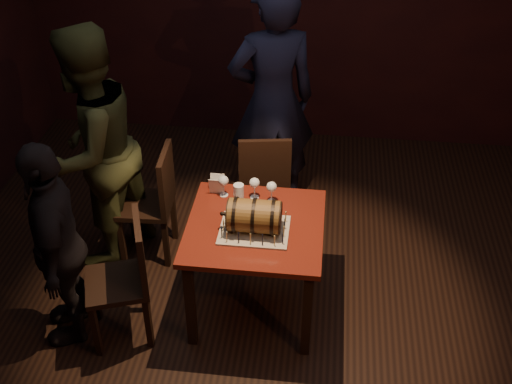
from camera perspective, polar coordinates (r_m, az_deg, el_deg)
room_shell at (r=3.89m, az=0.20°, el=4.98°), size 5.04×5.04×2.80m
pub_table at (r=4.29m, az=-0.08°, el=-4.09°), size 0.90×0.90×0.75m
cake_board at (r=4.17m, az=-0.15°, el=-3.41°), size 0.45×0.35×0.01m
barrel_cake at (r=4.10m, az=-0.16°, el=-2.15°), size 0.40×0.23×0.23m
birthday_candles at (r=4.14m, az=-0.16°, el=-2.91°), size 0.40×0.30×0.09m
wine_glass_left at (r=4.43m, az=-2.91°, el=0.93°), size 0.07×0.07×0.16m
wine_glass_mid at (r=4.40m, az=-0.14°, el=0.74°), size 0.07×0.07×0.16m
wine_glass_right at (r=4.36m, az=1.40°, el=0.39°), size 0.07×0.07×0.16m
pint_of_ale at (r=4.38m, az=-1.54°, el=-0.21°), size 0.07×0.07×0.15m
menu_card at (r=4.49m, az=-3.51°, el=0.64°), size 0.10×0.05×0.13m
chair_back at (r=5.08m, az=0.72°, el=1.23°), size 0.46×0.46×0.93m
chair_left_rear at (r=4.92m, az=-8.95°, el=-0.52°), size 0.42×0.42×0.93m
chair_left_front at (r=4.28m, az=-11.32°, el=-7.10°), size 0.51×0.51×0.93m
person_back at (r=5.21m, az=1.45°, el=8.05°), size 0.83×0.68×1.97m
person_left_rear at (r=4.79m, az=-14.46°, el=3.61°), size 1.02×1.12×1.87m
person_left_front at (r=4.27m, az=-17.24°, el=-4.46°), size 0.60×0.94×1.49m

